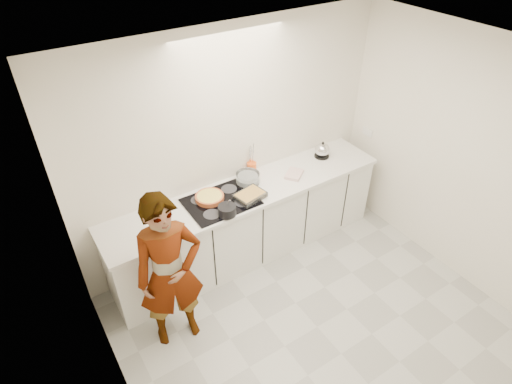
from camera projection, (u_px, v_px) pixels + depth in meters
floor at (317, 327)px, 4.27m from camera, size 3.60×3.20×0.00m
ceiling at (352, 76)px, 2.73m from camera, size 3.60×3.20×0.00m
wall_back at (232, 146)px, 4.58m from camera, size 3.60×0.00×2.60m
wall_left at (115, 331)px, 2.72m from camera, size 0.00×3.20×2.60m
wall_right at (465, 164)px, 4.31m from camera, size 0.02×3.20×2.60m
base_cabinets at (249, 224)px, 4.88m from camera, size 3.20×0.58×0.87m
countertop at (248, 192)px, 4.61m from camera, size 3.24×0.64×0.04m
hob at (221, 202)px, 4.43m from camera, size 0.72×0.54×0.01m
tart_dish at (210, 197)px, 4.43m from camera, size 0.33×0.33×0.05m
saucepan at (227, 210)px, 4.22m from camera, size 0.20×0.20×0.17m
baking_dish at (250, 195)px, 4.45m from camera, size 0.34×0.28×0.06m
mixing_bowl at (248, 179)px, 4.68m from camera, size 0.30×0.30×0.12m
tea_towel at (294, 174)px, 4.82m from camera, size 0.28×0.27×0.04m
kettle at (322, 150)px, 5.10m from camera, size 0.21×0.21×0.20m
utensil_crock at (252, 168)px, 4.83m from camera, size 0.11×0.11×0.13m
cook at (170, 273)px, 3.75m from camera, size 0.65×0.48×1.65m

